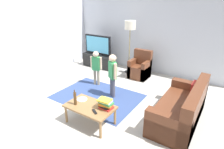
{
  "coord_description": "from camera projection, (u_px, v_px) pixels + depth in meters",
  "views": [
    {
      "loc": [
        2.4,
        -3.02,
        2.45
      ],
      "look_at": [
        0.0,
        0.6,
        0.65
      ],
      "focal_mm": 29.66,
      "sensor_mm": 36.0,
      "label": 1
    }
  ],
  "objects": [
    {
      "name": "child_center",
      "position": [
        113.0,
        72.0,
        4.73
      ],
      "size": [
        0.34,
        0.25,
        1.16
      ],
      "color": "#4C4C59",
      "rests_on": "ground"
    },
    {
      "name": "floor_lamp",
      "position": [
        130.0,
        28.0,
        6.05
      ],
      "size": [
        0.36,
        0.36,
        1.78
      ],
      "color": "#262626",
      "rests_on": "ground"
    },
    {
      "name": "child_near_tv",
      "position": [
        96.0,
        65.0,
        5.43
      ],
      "size": [
        0.34,
        0.18,
        1.05
      ],
      "color": "gray",
      "rests_on": "ground"
    },
    {
      "name": "wall_left",
      "position": [
        17.0,
        38.0,
        5.5
      ],
      "size": [
        0.12,
        6.0,
        2.7
      ],
      "primitive_type": "cube",
      "color": "silver",
      "rests_on": "ground"
    },
    {
      "name": "coffee_table",
      "position": [
        90.0,
        108.0,
        3.78
      ],
      "size": [
        1.0,
        0.6,
        0.42
      ],
      "color": "olive",
      "rests_on": "ground"
    },
    {
      "name": "wall_back",
      "position": [
        151.0,
        33.0,
        6.28
      ],
      "size": [
        6.0,
        0.12,
        2.7
      ],
      "primitive_type": "cube",
      "color": "silver",
      "rests_on": "ground"
    },
    {
      "name": "tv_remote",
      "position": [
        95.0,
        112.0,
        3.55
      ],
      "size": [
        0.17,
        0.13,
        0.02
      ],
      "primitive_type": "cube",
      "rotation": [
        0.0,
        0.0,
        -0.55
      ],
      "color": "black",
      "rests_on": "coffee_table"
    },
    {
      "name": "plate",
      "position": [
        82.0,
        99.0,
        3.99
      ],
      "size": [
        0.22,
        0.22,
        0.02
      ],
      "color": "white",
      "rests_on": "coffee_table"
    },
    {
      "name": "couch",
      "position": [
        183.0,
        110.0,
        3.86
      ],
      "size": [
        0.8,
        1.8,
        0.86
      ],
      "color": "brown",
      "rests_on": "ground"
    },
    {
      "name": "tv_stand",
      "position": [
        98.0,
        61.0,
        7.06
      ],
      "size": [
        1.2,
        0.44,
        0.5
      ],
      "color": "black",
      "rests_on": "ground"
    },
    {
      "name": "armchair",
      "position": [
        140.0,
        68.0,
        6.1
      ],
      "size": [
        0.6,
        0.6,
        0.9
      ],
      "color": "brown",
      "rests_on": "ground"
    },
    {
      "name": "ground",
      "position": [
        98.0,
        107.0,
        4.49
      ],
      "size": [
        7.8,
        7.8,
        0.0
      ],
      "primitive_type": "plane",
      "color": "#B2ADA3"
    },
    {
      "name": "tv",
      "position": [
        98.0,
        45.0,
        6.81
      ],
      "size": [
        1.1,
        0.28,
        0.71
      ],
      "color": "black",
      "rests_on": "tv_stand"
    },
    {
      "name": "bottle",
      "position": [
        75.0,
        98.0,
        3.76
      ],
      "size": [
        0.06,
        0.06,
        0.34
      ],
      "color": "#4C3319",
      "rests_on": "coffee_table"
    },
    {
      "name": "book_stack",
      "position": [
        106.0,
        104.0,
        3.64
      ],
      "size": [
        0.3,
        0.24,
        0.21
      ],
      "color": "red",
      "rests_on": "coffee_table"
    },
    {
      "name": "area_rug",
      "position": [
        98.0,
        96.0,
        4.97
      ],
      "size": [
        2.2,
        1.6,
        0.01
      ],
      "primitive_type": "cube",
      "color": "#33477A",
      "rests_on": "ground"
    }
  ]
}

